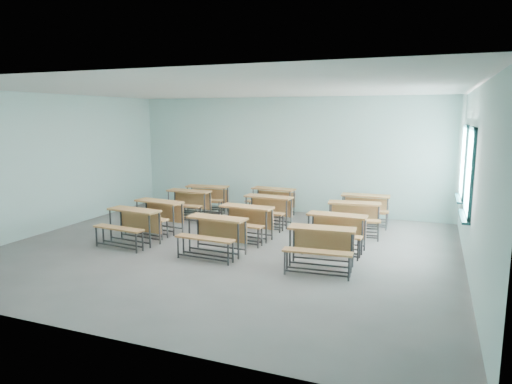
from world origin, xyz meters
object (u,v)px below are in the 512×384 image
(desk_unit_r0c2, at_px, (321,242))
(desk_unit_r2c0, at_px, (187,200))
(desk_unit_r0c0, at_px, (131,221))
(desk_unit_r1c2, at_px, (335,227))
(desk_unit_r1c0, at_px, (156,212))
(desk_unit_r3c2, at_px, (365,205))
(desk_unit_r1c1, at_px, (244,218))
(desk_unit_r3c1, at_px, (272,198))
(desk_unit_r0c1, at_px, (214,230))
(desk_unit_r2c1, at_px, (267,206))
(desk_unit_r3c0, at_px, (206,195))
(desk_unit_r2c2, at_px, (354,213))

(desk_unit_r0c2, xyz_separation_m, desk_unit_r2c0, (-4.23, 2.69, 0.00))
(desk_unit_r0c0, distance_m, desk_unit_r1c2, 4.26)
(desk_unit_r1c0, relative_size, desk_unit_r3c2, 1.04)
(desk_unit_r1c1, distance_m, desk_unit_r1c2, 2.02)
(desk_unit_r0c0, xyz_separation_m, desk_unit_r3c1, (1.84, 3.74, 0.00))
(desk_unit_r1c2, relative_size, desk_unit_r2c0, 1.01)
(desk_unit_r1c0, xyz_separation_m, desk_unit_r2c0, (-0.07, 1.56, 0.00))
(desk_unit_r0c0, relative_size, desk_unit_r1c0, 0.99)
(desk_unit_r0c0, xyz_separation_m, desk_unit_r3c2, (4.34, 3.60, 0.00))
(desk_unit_r0c1, distance_m, desk_unit_r0c2, 2.12)
(desk_unit_r2c1, bearing_deg, desk_unit_r1c2, -31.81)
(desk_unit_r1c1, bearing_deg, desk_unit_r1c0, -171.91)
(desk_unit_r0c1, height_order, desk_unit_r3c0, same)
(desk_unit_r2c1, xyz_separation_m, desk_unit_r2c2, (2.13, -0.03, 0.00))
(desk_unit_r1c2, relative_size, desk_unit_r3c1, 0.98)
(desk_unit_r3c2, bearing_deg, desk_unit_r0c0, -143.60)
(desk_unit_r3c0, bearing_deg, desk_unit_r2c0, -103.78)
(desk_unit_r2c0, xyz_separation_m, desk_unit_r2c1, (2.25, -0.05, 0.00))
(desk_unit_r1c0, bearing_deg, desk_unit_r2c0, 100.16)
(desk_unit_r3c1, bearing_deg, desk_unit_r0c1, -83.83)
(desk_unit_r2c1, distance_m, desk_unit_r2c2, 2.13)
(desk_unit_r1c0, bearing_deg, desk_unit_r0c1, -20.20)
(desk_unit_r3c0, bearing_deg, desk_unit_r1c0, -97.44)
(desk_unit_r2c2, bearing_deg, desk_unit_r1c1, -155.63)
(desk_unit_r0c2, relative_size, desk_unit_r3c1, 1.01)
(desk_unit_r2c0, relative_size, desk_unit_r3c0, 0.94)
(desk_unit_r1c0, xyz_separation_m, desk_unit_r3c0, (0.04, 2.42, 0.00))
(desk_unit_r2c2, bearing_deg, desk_unit_r3c2, 78.38)
(desk_unit_r0c0, distance_m, desk_unit_r1c1, 2.41)
(desk_unit_r0c2, bearing_deg, desk_unit_r3c0, 134.52)
(desk_unit_r3c0, bearing_deg, desk_unit_r0c0, -96.29)
(desk_unit_r1c0, height_order, desk_unit_r3c0, same)
(desk_unit_r0c2, distance_m, desk_unit_r1c1, 2.38)
(desk_unit_r1c1, height_order, desk_unit_r3c0, same)
(desk_unit_r0c1, relative_size, desk_unit_r3c2, 1.00)
(desk_unit_r3c1, bearing_deg, desk_unit_r1c0, -120.89)
(desk_unit_r1c0, relative_size, desk_unit_r2c2, 1.00)
(desk_unit_r0c2, bearing_deg, desk_unit_r1c2, 84.37)
(desk_unit_r0c1, bearing_deg, desk_unit_r2c1, 89.80)
(desk_unit_r0c0, xyz_separation_m, desk_unit_r2c1, (2.13, 2.53, 0.00))
(desk_unit_r0c2, xyz_separation_m, desk_unit_r3c2, (0.24, 3.71, 0.00))
(desk_unit_r0c2, xyz_separation_m, desk_unit_r1c1, (-2.00, 1.29, 0.00))
(desk_unit_r3c0, distance_m, desk_unit_r3c2, 4.36)
(desk_unit_r0c2, relative_size, desk_unit_r2c0, 1.05)
(desk_unit_r0c2, xyz_separation_m, desk_unit_r3c0, (-4.12, 3.56, 0.00))
(desk_unit_r1c0, height_order, desk_unit_r2c2, same)
(desk_unit_r1c1, height_order, desk_unit_r2c0, same)
(desk_unit_r0c1, height_order, desk_unit_r1c1, same)
(desk_unit_r1c0, relative_size, desk_unit_r1c1, 1.03)
(desk_unit_r2c2, bearing_deg, desk_unit_r2c1, 172.11)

